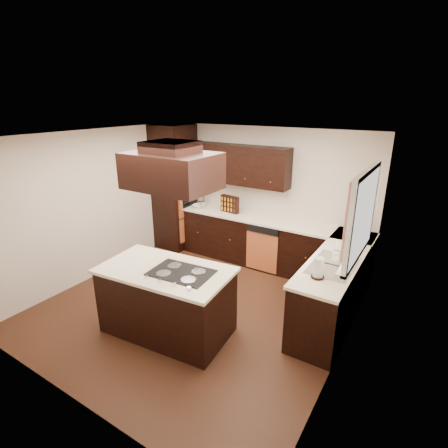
{
  "coord_description": "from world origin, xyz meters",
  "views": [
    {
      "loc": [
        2.77,
        -3.65,
        2.95
      ],
      "look_at": [
        0.1,
        0.6,
        1.15
      ],
      "focal_mm": 28.0,
      "sensor_mm": 36.0,
      "label": 1
    }
  ],
  "objects": [
    {
      "name": "window_frame",
      "position": [
        2.07,
        0.55,
        1.65
      ],
      "size": [
        0.06,
        1.32,
        1.12
      ],
      "primitive_type": "cube",
      "color": "silver",
      "rests_on": "wall_right"
    },
    {
      "name": "countertop_back",
      "position": [
        0.03,
        1.79,
        0.9
      ],
      "size": [
        2.93,
        0.63,
        0.04
      ],
      "primitive_type": "cube",
      "color": "white",
      "rests_on": "base_cabinets_back"
    },
    {
      "name": "wall_oven_face",
      "position": [
        -1.43,
        1.71,
        1.12
      ],
      "size": [
        0.05,
        0.62,
        0.78
      ],
      "primitive_type": "cube",
      "color": "#CB6535",
      "rests_on": "oven_column"
    },
    {
      "name": "upper_cabinets",
      "position": [
        -0.43,
        1.93,
        1.81
      ],
      "size": [
        2.0,
        0.34,
        0.72
      ],
      "primitive_type": "cube",
      "color": "black",
      "rests_on": "wall_back"
    },
    {
      "name": "countertop_right",
      "position": [
        1.79,
        0.9,
        0.9
      ],
      "size": [
        0.63,
        2.4,
        0.04
      ],
      "primitive_type": "cube",
      "color": "white",
      "rests_on": "base_cabinets_right"
    },
    {
      "name": "wall_front",
      "position": [
        0.0,
        -2.11,
        1.25
      ],
      "size": [
        4.2,
        0.02,
        2.5
      ],
      "primitive_type": "cube",
      "color": "beige",
      "rests_on": "ground"
    },
    {
      "name": "wall_back",
      "position": [
        0.0,
        2.11,
        1.25
      ],
      "size": [
        4.2,
        0.02,
        2.5
      ],
      "primitive_type": "cube",
      "color": "beige",
      "rests_on": "ground"
    },
    {
      "name": "floor",
      "position": [
        0.0,
        0.0,
        -0.01
      ],
      "size": [
        4.2,
        4.2,
        0.02
      ],
      "primitive_type": "cube",
      "color": "#532E1B",
      "rests_on": "ground"
    },
    {
      "name": "mixing_bowl",
      "position": [
        -1.18,
        1.69,
        0.95
      ],
      "size": [
        0.25,
        0.25,
        0.06
      ],
      "primitive_type": "imported",
      "rotation": [
        0.0,
        0.0,
        0.04
      ],
      "color": "silver",
      "rests_on": "countertop_back"
    },
    {
      "name": "cooktop",
      "position": [
        0.27,
        -0.66,
        0.93
      ],
      "size": [
        0.81,
        0.58,
        0.01
      ],
      "primitive_type": "cube",
      "rotation": [
        0.0,
        0.0,
        0.09
      ],
      "color": "black",
      "rests_on": "island_top"
    },
    {
      "name": "base_cabinets_right",
      "position": [
        1.8,
        0.9,
        0.44
      ],
      "size": [
        0.6,
        2.4,
        0.88
      ],
      "primitive_type": "cube",
      "color": "black",
      "rests_on": "floor"
    },
    {
      "name": "ceiling",
      "position": [
        0.0,
        0.0,
        2.51
      ],
      "size": [
        4.2,
        4.2,
        0.02
      ],
      "primitive_type": "cube",
      "color": "white",
      "rests_on": "ground"
    },
    {
      "name": "sink_rim",
      "position": [
        1.8,
        0.55,
        0.92
      ],
      "size": [
        0.52,
        0.84,
        0.01
      ],
      "primitive_type": "cube",
      "color": "silver",
      "rests_on": "countertop_right"
    },
    {
      "name": "paper_towel",
      "position": [
        1.73,
        0.11,
        1.05
      ],
      "size": [
        0.13,
        0.13,
        0.26
      ],
      "primitive_type": "cylinder",
      "rotation": [
        0.0,
        0.0,
        0.04
      ],
      "color": "silver",
      "rests_on": "countertop_right"
    },
    {
      "name": "wall_left",
      "position": [
        -2.11,
        0.0,
        1.25
      ],
      "size": [
        0.02,
        4.2,
        2.5
      ],
      "primitive_type": "cube",
      "color": "beige",
      "rests_on": "ground"
    },
    {
      "name": "hood_duct",
      "position": [
        0.1,
        -0.55,
        2.44
      ],
      "size": [
        0.55,
        0.5,
        0.13
      ],
      "primitive_type": "cube",
      "color": "black",
      "rests_on": "ceiling"
    },
    {
      "name": "blender_base",
      "position": [
        -1.19,
        1.8,
        0.97
      ],
      "size": [
        0.15,
        0.15,
        0.1
      ],
      "primitive_type": "cylinder",
      "color": "silver",
      "rests_on": "countertop_back"
    },
    {
      "name": "dishwasher_front",
      "position": [
        0.33,
        1.5,
        0.4
      ],
      "size": [
        0.6,
        0.05,
        0.72
      ],
      "primitive_type": "cube",
      "color": "#CB6535",
      "rests_on": "floor"
    },
    {
      "name": "island_top",
      "position": [
        0.02,
        -0.69,
        0.9
      ],
      "size": [
        1.76,
        1.1,
        0.04
      ],
      "primitive_type": "cube",
      "rotation": [
        0.0,
        0.0,
        0.09
      ],
      "color": "white",
      "rests_on": "island"
    },
    {
      "name": "oven_column",
      "position": [
        -1.78,
        1.71,
        1.06
      ],
      "size": [
        0.65,
        0.75,
        2.12
      ],
      "primitive_type": "cube",
      "color": "black",
      "rests_on": "floor"
    },
    {
      "name": "island",
      "position": [
        0.02,
        -0.69,
        0.44
      ],
      "size": [
        1.7,
        1.03,
        0.88
      ],
      "primitive_type": "cube",
      "rotation": [
        0.0,
        0.0,
        0.09
      ],
      "color": "black",
      "rests_on": "floor"
    },
    {
      "name": "wall_right",
      "position": [
        2.11,
        0.0,
        1.25
      ],
      "size": [
        0.02,
        4.2,
        2.5
      ],
      "primitive_type": "cube",
      "color": "beige",
      "rests_on": "ground"
    },
    {
      "name": "base_cabinets_back",
      "position": [
        0.03,
        1.8,
        0.44
      ],
      "size": [
        2.93,
        0.6,
        0.88
      ],
      "primitive_type": "cube",
      "color": "black",
      "rests_on": "floor"
    },
    {
      "name": "curtain_left",
      "position": [
        2.01,
        0.13,
        1.7
      ],
      "size": [
        0.02,
        0.34,
        0.9
      ],
      "primitive_type": "cube",
      "color": "beige",
      "rests_on": "wall_right"
    },
    {
      "name": "curtain_right",
      "position": [
        2.01,
        0.97,
        1.7
      ],
      "size": [
        0.02,
        0.34,
        0.9
      ],
      "primitive_type": "cube",
      "color": "beige",
      "rests_on": "wall_right"
    },
    {
      "name": "blender_pitcher",
      "position": [
        -1.19,
        1.8,
        1.15
      ],
      "size": [
        0.13,
        0.13,
        0.26
      ],
      "primitive_type": "cone",
      "color": "silver",
      "rests_on": "blender_base"
    },
    {
      "name": "soap_bottle",
      "position": [
        1.72,
        0.96,
        1.01
      ],
      "size": [
        0.11,
        0.11,
        0.18
      ],
      "primitive_type": "imported",
      "rotation": [
        0.0,
        0.0,
        0.38
      ],
      "color": "silver",
      "rests_on": "countertop_right"
    },
    {
      "name": "window_pane",
      "position": [
        2.1,
        0.55,
        1.65
      ],
      "size": [
        0.0,
        1.2,
        1.0
      ],
      "primitive_type": "cube",
      "color": "white",
      "rests_on": "wall_right"
    },
    {
      "name": "spice_rack",
      "position": [
        -0.51,
        1.77,
        1.08
      ],
      "size": [
        0.39,
        0.16,
        0.32
      ],
      "primitive_type": "cube",
      "rotation": [
        0.0,
        0.0,
        -0.17
      ],
      "color": "black",
      "rests_on": "countertop_back"
    },
    {
      "name": "range_hood",
      "position": [
        0.1,
        -0.55,
        2.16
      ],
      "size": [
        1.05,
        0.72,
        0.42
      ],
      "primitive_type": "cube",
      "color": "black",
      "rests_on": "ceiling"
    }
  ]
}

